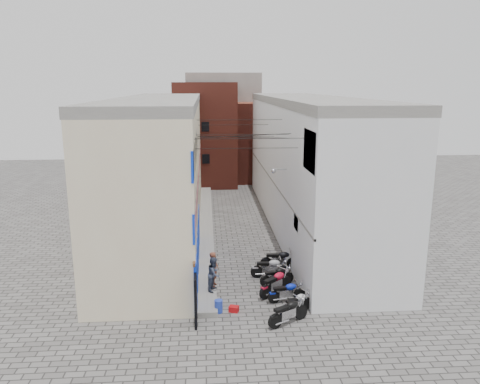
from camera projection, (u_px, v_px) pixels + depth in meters
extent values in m
plane|color=#565351|center=(255.00, 316.00, 20.29)|extent=(90.00, 90.00, 0.00)
cube|color=slate|center=(206.00, 226.00, 32.74)|extent=(0.90, 26.00, 0.25)
cube|color=beige|center=(162.00, 169.00, 31.60)|extent=(5.00, 26.00, 8.50)
cube|color=#C56F73|center=(198.00, 172.00, 31.83)|extent=(0.10, 26.00, 0.80)
cube|color=#0D33CE|center=(197.00, 250.00, 24.57)|extent=(0.12, 10.20, 2.40)
cube|color=#0D33CE|center=(195.00, 176.00, 23.67)|extent=(0.10, 10.20, 4.00)
cube|color=slate|center=(159.00, 101.00, 30.59)|extent=(5.10, 26.00, 0.50)
cube|color=black|center=(196.00, 299.00, 19.47)|extent=(0.10, 1.20, 2.20)
cube|color=silver|center=(307.00, 167.00, 32.32)|extent=(5.00, 26.00, 8.50)
cube|color=#0D33CE|center=(310.00, 151.00, 20.35)|extent=(0.10, 2.40, 1.80)
cube|color=white|center=(297.00, 222.00, 23.68)|extent=(0.08, 1.00, 0.70)
cylinder|color=#B2B2B7|center=(281.00, 169.00, 26.07)|extent=(0.80, 0.06, 0.06)
sphere|color=#B2B2B7|center=(273.00, 171.00, 26.06)|extent=(0.28, 0.28, 0.28)
cube|color=slate|center=(310.00, 101.00, 31.30)|extent=(5.10, 26.00, 0.50)
cube|color=slate|center=(272.00, 179.00, 32.33)|extent=(0.10, 26.00, 0.12)
cube|color=maroon|center=(205.00, 134.00, 46.22)|extent=(6.00, 6.00, 10.00)
cube|color=maroon|center=(254.00, 141.00, 48.75)|extent=(5.00, 6.00, 8.00)
cube|color=slate|center=(223.00, 124.00, 52.08)|extent=(8.00, 5.00, 11.00)
cube|color=black|center=(227.00, 177.00, 44.50)|extent=(2.00, 0.30, 2.40)
cylinder|color=black|center=(251.00, 139.00, 20.54)|extent=(5.20, 0.02, 0.02)
cylinder|color=black|center=(247.00, 148.00, 22.64)|extent=(5.20, 0.02, 0.02)
cylinder|color=black|center=(243.00, 135.00, 24.98)|extent=(5.20, 0.02, 0.02)
cylinder|color=black|center=(240.00, 120.00, 27.27)|extent=(5.20, 0.02, 0.02)
cylinder|color=black|center=(236.00, 136.00, 30.48)|extent=(5.20, 0.02, 0.02)
cylinder|color=black|center=(233.00, 125.00, 33.28)|extent=(5.20, 0.02, 0.02)
cylinder|color=black|center=(245.00, 136.00, 23.50)|extent=(5.65, 2.07, 0.02)
cylinder|color=black|center=(241.00, 137.00, 26.50)|extent=(5.80, 1.58, 0.02)
imported|color=brown|center=(214.00, 269.00, 22.58)|extent=(0.54, 0.70, 1.73)
imported|color=#394256|center=(214.00, 274.00, 22.12)|extent=(0.86, 0.97, 1.65)
cylinder|color=#233CB1|center=(219.00, 306.00, 20.60)|extent=(0.38, 0.38, 0.57)
cylinder|color=blue|center=(219.00, 305.00, 20.87)|extent=(0.31, 0.31, 0.45)
cube|color=#B00C10|center=(234.00, 309.00, 20.68)|extent=(0.49, 0.43, 0.26)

